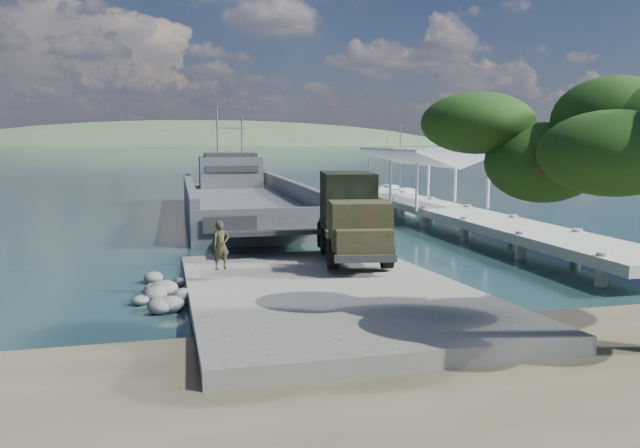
# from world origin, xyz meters

# --- Properties ---
(ground) EXTENTS (1400.00, 1400.00, 0.00)m
(ground) POSITION_xyz_m (0.00, 0.00, 0.00)
(ground) COLOR #19363E
(ground) RESTS_ON ground
(boat_ramp) EXTENTS (10.00, 18.00, 0.50)m
(boat_ramp) POSITION_xyz_m (0.00, -1.00, 0.25)
(boat_ramp) COLOR slate
(boat_ramp) RESTS_ON ground
(shoreline_rocks) EXTENTS (3.20, 5.60, 0.90)m
(shoreline_rocks) POSITION_xyz_m (-6.20, 0.50, 0.00)
(shoreline_rocks) COLOR #565654
(shoreline_rocks) RESTS_ON ground
(distant_headlands) EXTENTS (1000.00, 240.00, 48.00)m
(distant_headlands) POSITION_xyz_m (50.00, 560.00, 0.00)
(distant_headlands) COLOR #3D5535
(distant_headlands) RESTS_ON ground
(pier) EXTENTS (6.40, 44.00, 6.10)m
(pier) POSITION_xyz_m (13.00, 18.77, 1.60)
(pier) COLOR #9A9991
(pier) RESTS_ON ground
(landing_craft) EXTENTS (8.70, 32.65, 9.66)m
(landing_craft) POSITION_xyz_m (-0.10, 24.35, 0.79)
(landing_craft) COLOR #3E4449
(landing_craft) RESTS_ON ground
(military_truck) EXTENTS (3.83, 8.55, 3.83)m
(military_truck) POSITION_xyz_m (2.65, 4.21, 2.41)
(military_truck) COLOR black
(military_truck) RESTS_ON boat_ramp
(soldier) EXTENTS (0.81, 0.66, 1.90)m
(soldier) POSITION_xyz_m (-3.65, 0.78, 1.45)
(soldier) COLOR #1E301A
(soldier) RESTS_ON boat_ramp
(sailboat_near) EXTENTS (2.03, 6.26, 7.55)m
(sailboat_near) POSITION_xyz_m (16.01, 32.46, 0.40)
(sailboat_near) COLOR white
(sailboat_near) RESTS_ON ground
(sailboat_far) EXTENTS (2.45, 5.42, 6.38)m
(sailboat_far) POSITION_xyz_m (17.15, 39.45, 0.34)
(sailboat_far) COLOR white
(sailboat_far) RESTS_ON ground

